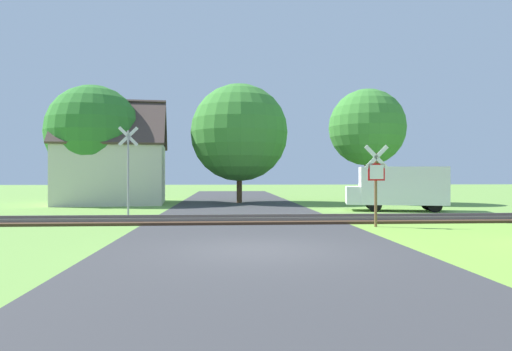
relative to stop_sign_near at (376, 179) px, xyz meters
name	(u,v)px	position (x,y,z in m)	size (l,w,h in m)	color
ground_plane	(257,250)	(-4.49, -4.63, -1.68)	(160.00, 160.00, 0.00)	#6B9942
road_asphalt	(252,238)	(-4.49, -2.63, -1.68)	(7.59, 80.00, 0.01)	#38383A
rail_track	(245,220)	(-4.49, 2.22, -1.63)	(60.00, 2.60, 0.22)	#422D1E
stop_sign_near	(376,179)	(0.00, 0.00, 0.00)	(0.88, 0.15, 2.87)	brown
crossing_sign_far	(128,165)	(-9.50, 4.71, 0.58)	(0.87, 0.17, 3.96)	#9E9EA5
house	(114,171)	(-12.45, 14.36, 0.42)	(7.25, 7.23, 6.73)	beige
tree_center	(239,133)	(-4.33, 14.62, 2.96)	(6.43, 6.43, 7.86)	#513823
tree_left	(93,132)	(-13.52, 13.59, 2.85)	(5.85, 5.85, 7.46)	#513823
tree_right	(367,127)	(3.99, 13.60, 3.26)	(4.99, 4.99, 7.45)	#513823
mail_truck	(398,187)	(3.55, 7.07, -0.45)	(5.18, 2.87, 2.24)	white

